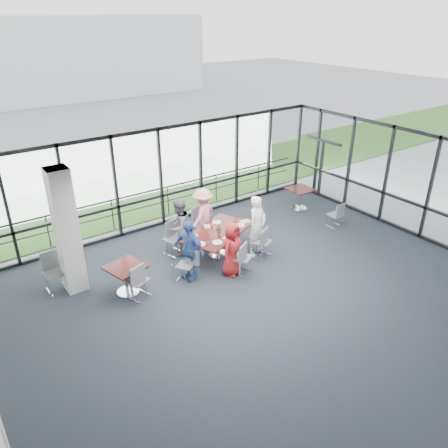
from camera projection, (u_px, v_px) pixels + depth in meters
floor at (261, 296)px, 10.80m from camera, size 12.00×10.00×0.02m
ceiling at (267, 173)px, 9.39m from camera, size 12.00×10.00×0.04m
curtain_wall_back at (161, 178)px, 13.74m from camera, size 12.00×0.10×3.20m
curtain_wall_right at (415, 184)px, 13.23m from camera, size 0.10×10.00×3.20m
exit_door at (321, 169)px, 16.21m from camera, size 0.12×1.60×2.10m
structural_column at (67, 232)px, 10.39m from camera, size 0.50×0.50×3.20m
apron at (106, 181)px, 18.10m from camera, size 80.00×70.00×0.02m
grass_strip at (126, 195)px, 16.63m from camera, size 80.00×5.00×0.01m
hangar_main at (43, 56)px, 34.89m from camera, size 24.00×10.00×6.00m
guard_rail at (154, 204)px, 14.66m from camera, size 12.00×0.06×0.06m
main_table at (218, 235)px, 12.33m from camera, size 2.44×1.93×0.75m
side_table_left at (126, 271)px, 10.65m from camera, size 1.02×1.02×0.75m
side_table_right at (300, 192)px, 15.26m from camera, size 0.85×0.85×0.75m
diner_near_left at (232, 249)px, 11.37m from camera, size 0.85×0.71×1.49m
diner_near_right at (257, 226)px, 12.30m from camera, size 0.73×0.61×1.76m
diner_far_left at (179, 227)px, 12.29m from camera, size 0.97×0.82×1.70m
diner_far_right at (203, 215)px, 13.06m from camera, size 1.22×0.98×1.67m
diner_end at (189, 250)px, 11.19m from camera, size 0.79×1.08×1.64m
chair_main_nl at (242, 258)px, 11.50m from camera, size 0.64×0.64×0.96m
chair_main_nr at (262, 242)px, 12.31m from camera, size 0.61×0.61×0.93m
chair_main_fl at (174, 239)px, 12.45m from camera, size 0.57×0.57×0.95m
chair_main_fr at (198, 225)px, 13.26m from camera, size 0.62×0.62×0.98m
chair_main_end at (185, 265)px, 11.28m from camera, size 0.56×0.56×0.83m
chair_spare_la at (137, 280)px, 10.54m from camera, size 0.59×0.59×0.96m
chair_spare_lb at (54, 273)px, 10.80m from camera, size 0.51×0.51×0.99m
chair_spare_r at (335, 215)px, 14.07m from camera, size 0.41×0.41×0.83m
plate_nl at (217, 242)px, 11.69m from camera, size 0.27×0.27×0.01m
plate_nr at (240, 225)px, 12.60m from camera, size 0.27×0.27×0.01m
plate_fl at (194, 236)px, 12.02m from camera, size 0.24×0.24×0.01m
plate_fr at (217, 222)px, 12.80m from camera, size 0.27×0.27×0.01m
plate_end at (200, 244)px, 11.60m from camera, size 0.27×0.27×0.01m
tumbler_a at (220, 235)px, 11.95m from camera, size 0.07×0.07×0.13m
tumbler_b at (230, 227)px, 12.36m from camera, size 0.07×0.07×0.14m
tumbler_c at (212, 225)px, 12.46m from camera, size 0.07×0.07×0.14m
tumbler_d at (208, 243)px, 11.55m from camera, size 0.07×0.07×0.13m
menu_a at (228, 237)px, 11.94m from camera, size 0.32×0.26×0.00m
menu_b at (245, 221)px, 12.87m from camera, size 0.32×0.24×0.00m
menu_c at (207, 226)px, 12.56m from camera, size 0.27×0.32×0.00m
condiment_caddy at (218, 229)px, 12.36m from camera, size 0.10×0.07×0.04m
ketchup_bottle at (218, 227)px, 12.30m from camera, size 0.06×0.06×0.18m
green_bottle at (219, 228)px, 12.26m from camera, size 0.05×0.05×0.20m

